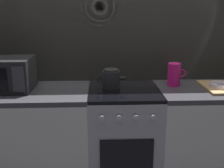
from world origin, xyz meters
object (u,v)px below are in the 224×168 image
at_px(microwave, 4,74).
at_px(kettle, 111,79).
at_px(stove_unit, 123,138).
at_px(dish_pile, 222,86).
at_px(pitcher, 174,74).

height_order(microwave, kettle, microwave).
xyz_separation_m(stove_unit, kettle, (-0.11, 0.05, 0.53)).
distance_m(microwave, dish_pile, 1.83).
relative_size(stove_unit, pitcher, 4.50).
bearing_deg(microwave, dish_pile, -1.28).
distance_m(stove_unit, microwave, 1.16).
bearing_deg(dish_pile, kettle, 176.60).
bearing_deg(kettle, pitcher, 5.62).
bearing_deg(kettle, stove_unit, -25.95).
distance_m(stove_unit, dish_pile, 0.96).
distance_m(stove_unit, kettle, 0.54).
relative_size(stove_unit, microwave, 1.96).
relative_size(stove_unit, dish_pile, 2.25).
bearing_deg(stove_unit, kettle, 154.05).
bearing_deg(kettle, microwave, -179.03).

